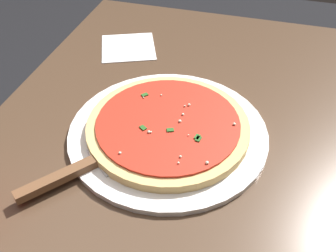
{
  "coord_description": "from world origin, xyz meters",
  "views": [
    {
      "loc": [
        -0.48,
        -0.13,
        1.24
      ],
      "look_at": [
        0.01,
        0.01,
        0.79
      ],
      "focal_mm": 41.74,
      "sensor_mm": 36.0,
      "label": 1
    }
  ],
  "objects_px": {
    "serving_plate": "(168,132)",
    "pizza": "(168,126)",
    "pizza_server": "(81,169)",
    "napkin_loose_left": "(128,47)"
  },
  "relations": [
    {
      "from": "napkin_loose_left",
      "to": "pizza",
      "type": "bearing_deg",
      "value": -146.72
    },
    {
      "from": "pizza",
      "to": "pizza_server",
      "type": "height_order",
      "value": "pizza"
    },
    {
      "from": "serving_plate",
      "to": "napkin_loose_left",
      "type": "xyz_separation_m",
      "value": [
        0.26,
        0.17,
        -0.0
      ]
    },
    {
      "from": "serving_plate",
      "to": "pizza",
      "type": "height_order",
      "value": "pizza"
    },
    {
      "from": "pizza",
      "to": "serving_plate",
      "type": "bearing_deg",
      "value": 53.63
    },
    {
      "from": "serving_plate",
      "to": "pizza",
      "type": "distance_m",
      "value": 0.01
    },
    {
      "from": "pizza",
      "to": "pizza_server",
      "type": "xyz_separation_m",
      "value": [
        -0.13,
        0.1,
        -0.0
      ]
    },
    {
      "from": "pizza_server",
      "to": "serving_plate",
      "type": "bearing_deg",
      "value": -39.22
    },
    {
      "from": "serving_plate",
      "to": "pizza",
      "type": "relative_size",
      "value": 1.23
    },
    {
      "from": "serving_plate",
      "to": "pizza",
      "type": "bearing_deg",
      "value": -126.37
    }
  ]
}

